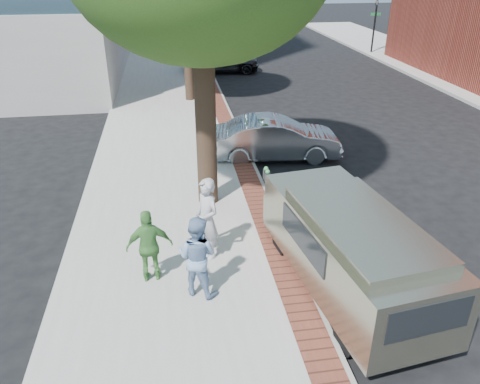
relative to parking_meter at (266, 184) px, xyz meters
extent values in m
plane|color=black|center=(-0.68, -0.50, -1.21)|extent=(120.00, 120.00, 0.00)
cube|color=#9E9991|center=(-2.18, 7.50, -1.13)|extent=(5.00, 60.00, 0.15)
cube|color=brown|center=(0.02, 7.50, -1.05)|extent=(0.60, 60.00, 0.01)
cube|color=gray|center=(0.37, 7.50, -1.13)|extent=(0.10, 60.00, 0.15)
cylinder|color=black|center=(0.22, 21.50, 0.69)|extent=(0.12, 0.12, 3.80)
imported|color=black|center=(0.22, 21.50, 1.79)|extent=(0.18, 0.15, 0.90)
cube|color=#1E7238|center=(0.22, 21.50, 1.39)|extent=(0.70, 0.03, 0.18)
cylinder|color=black|center=(11.82, 21.50, 0.69)|extent=(0.12, 0.12, 3.80)
imported|color=black|center=(11.82, 21.50, 1.79)|extent=(0.18, 0.15, 0.90)
cube|color=#1E7238|center=(11.82, 21.50, 1.39)|extent=(0.70, 0.03, 0.18)
cylinder|color=black|center=(-1.28, 1.40, 1.14)|extent=(0.52, 0.52, 4.40)
cylinder|color=black|center=(-1.18, 11.50, 0.87)|extent=(0.40, 0.40, 3.85)
cylinder|color=gray|center=(0.00, 0.00, -0.48)|extent=(0.07, 0.07, 1.15)
cube|color=#2D3030|center=(0.00, -0.09, 0.21)|extent=(0.12, 0.14, 0.24)
cube|color=#2D3030|center=(0.00, 0.09, 0.21)|extent=(0.12, 0.14, 0.24)
sphere|color=#3F8C4C|center=(0.00, -0.09, 0.36)|extent=(0.11, 0.11, 0.11)
sphere|color=#3F8C4C|center=(0.00, 0.09, 0.36)|extent=(0.11, 0.11, 0.11)
imported|color=#ACACB1|center=(-1.52, -1.17, -0.14)|extent=(0.71, 0.80, 1.83)
imported|color=#7D9CC2|center=(-1.82, -2.38, -0.23)|extent=(1.01, 0.95, 1.66)
imported|color=#4D8E40|center=(-2.72, -1.82, -0.28)|extent=(0.94, 0.44, 1.56)
imported|color=#A6A9AD|center=(1.24, 4.37, -0.52)|extent=(4.28, 1.80, 1.38)
imported|color=black|center=(0.99, 17.48, -0.47)|extent=(4.43, 2.07, 1.47)
cube|color=gray|center=(1.12, -2.58, -0.23)|extent=(2.48, 4.90, 1.32)
cube|color=gray|center=(0.84, -0.54, -0.50)|extent=(1.91, 1.12, 0.78)
cube|color=gray|center=(1.16, -2.87, 0.50)|extent=(2.10, 3.51, 0.16)
cylinder|color=black|center=(0.12, -1.19, -0.89)|extent=(0.30, 0.65, 0.62)
cylinder|color=black|center=(1.71, -0.97, -0.89)|extent=(0.30, 0.65, 0.62)
cylinder|color=black|center=(0.54, -4.18, -0.89)|extent=(0.30, 0.65, 0.62)
cylinder|color=black|center=(2.12, -3.97, -0.89)|extent=(0.30, 0.65, 0.62)
cube|color=black|center=(2.02, -2.25, 0.06)|extent=(0.29, 1.94, 0.54)
cube|color=black|center=(0.17, -2.51, 0.06)|extent=(0.29, 1.94, 0.54)
cube|color=black|center=(1.44, -4.91, 0.02)|extent=(1.45, 0.22, 0.59)
cube|color=black|center=(0.78, -0.11, -0.18)|extent=(1.55, 0.23, 0.39)
camera|label=1|loc=(-2.14, -9.73, 4.81)|focal=35.00mm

